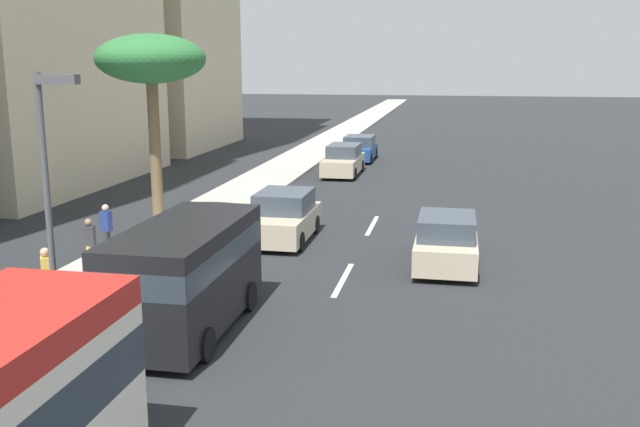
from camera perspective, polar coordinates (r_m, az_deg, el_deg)
ground_plane at (r=34.38m, az=5.81°, el=1.95°), size 198.00×198.00×0.00m
sidewalk_right at (r=35.58m, az=-4.93°, el=2.44°), size 162.00×3.13×0.15m
lane_stripe_mid at (r=20.11m, az=1.88°, el=-5.35°), size 3.20×0.16×0.01m
lane_stripe_far at (r=26.70m, az=4.24°, el=-0.97°), size 3.20×0.16×0.01m
car_lead at (r=24.36m, az=-2.98°, el=-0.33°), size 4.14×1.96×1.69m
car_second at (r=44.36m, az=3.18°, el=5.24°), size 4.26×1.96×1.53m
car_third at (r=38.62m, az=1.91°, el=4.29°), size 4.71×1.84×1.64m
car_fourth at (r=21.62m, az=10.17°, el=-2.24°), size 4.24×1.88×1.58m
van_fifth at (r=16.30m, az=-10.79°, el=-4.56°), size 5.20×2.21×2.49m
pedestrian_near_lamp at (r=17.82m, az=-21.19°, el=-4.93°), size 0.39×0.35×1.67m
pedestrian_mid_block at (r=21.28m, az=-18.11°, el=-2.24°), size 0.30×0.35×1.53m
pedestrian_by_tree at (r=22.80m, az=-16.86°, el=-1.09°), size 0.30×0.36×1.62m
palm_tree at (r=25.61m, az=-13.50°, el=11.81°), size 3.79×3.79×6.86m
street_lamp at (r=15.92m, az=-20.94°, el=3.05°), size 0.24×0.97×5.70m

